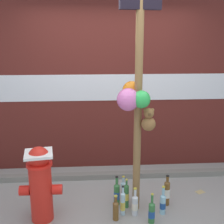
{
  "coord_description": "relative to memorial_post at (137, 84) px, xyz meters",
  "views": [
    {
      "loc": [
        -0.26,
        -2.89,
        2.04
      ],
      "look_at": [
        -0.05,
        0.23,
        1.23
      ],
      "focal_mm": 46.34,
      "sensor_mm": 36.0,
      "label": 1
    }
  ],
  "objects": [
    {
      "name": "ground_plane",
      "position": [
        -0.21,
        -0.22,
        -1.55
      ],
      "size": [
        14.0,
        14.0,
        0.0
      ],
      "primitive_type": "plane",
      "color": "gray"
    },
    {
      "name": "building_wall",
      "position": [
        -0.21,
        1.34,
        0.05
      ],
      "size": [
        10.0,
        0.21,
        3.2
      ],
      "color": "#561E19",
      "rests_on": "ground_plane"
    },
    {
      "name": "curb_strip",
      "position": [
        -0.21,
        0.82,
        -1.51
      ],
      "size": [
        8.0,
        0.12,
        0.08
      ],
      "primitive_type": "cube",
      "color": "slate",
      "rests_on": "ground_plane"
    },
    {
      "name": "memorial_post",
      "position": [
        0.0,
        0.0,
        0.0
      ],
      "size": [
        0.47,
        0.49,
        2.67
      ],
      "color": "olive",
      "rests_on": "ground_plane"
    },
    {
      "name": "fire_hydrant",
      "position": [
        -1.08,
        -0.13,
        -1.09
      ],
      "size": [
        0.48,
        0.34,
        0.89
      ],
      "color": "red",
      "rests_on": "ground_plane"
    },
    {
      "name": "bottle_0",
      "position": [
        -0.01,
        -0.12,
        -1.41
      ],
      "size": [
        0.07,
        0.07,
        0.35
      ],
      "color": "silver",
      "rests_on": "ground_plane"
    },
    {
      "name": "bottle_1",
      "position": [
        -0.09,
        0.04,
        -1.39
      ],
      "size": [
        0.06,
        0.06,
        0.38
      ],
      "color": "#337038",
      "rests_on": "ground_plane"
    },
    {
      "name": "bottle_2",
      "position": [
        0.42,
        0.07,
        -1.38
      ],
      "size": [
        0.07,
        0.07,
        0.4
      ],
      "color": "brown",
      "rests_on": "ground_plane"
    },
    {
      "name": "bottle_3",
      "position": [
        -0.24,
        -0.2,
        -1.42
      ],
      "size": [
        0.07,
        0.07,
        0.31
      ],
      "color": "brown",
      "rests_on": "ground_plane"
    },
    {
      "name": "bottle_4",
      "position": [
        0.16,
        -0.28,
        -1.42
      ],
      "size": [
        0.07,
        0.07,
        0.36
      ],
      "color": "#337038",
      "rests_on": "ground_plane"
    },
    {
      "name": "bottle_5",
      "position": [
        -0.15,
        -0.1,
        -1.41
      ],
      "size": [
        0.06,
        0.06,
        0.37
      ],
      "color": "#B2DBEA",
      "rests_on": "ground_plane"
    },
    {
      "name": "bottle_6",
      "position": [
        -0.2,
        0.11,
        -1.4
      ],
      "size": [
        0.07,
        0.07,
        0.38
      ],
      "color": "#337038",
      "rests_on": "ground_plane"
    },
    {
      "name": "bottle_7",
      "position": [
        -0.11,
        0.2,
        -1.41
      ],
      "size": [
        0.07,
        0.07,
        0.34
      ],
      "color": "#B2DBEA",
      "rests_on": "ground_plane"
    },
    {
      "name": "bottle_8",
      "position": [
        0.33,
        -0.12,
        -1.41
      ],
      "size": [
        0.07,
        0.07,
        0.36
      ],
      "color": "#93CCE0",
      "rests_on": "ground_plane"
    },
    {
      "name": "litter_0",
      "position": [
        0.95,
        0.33,
        -1.55
      ],
      "size": [
        0.14,
        0.13,
        0.01
      ],
      "primitive_type": "cube",
      "rotation": [
        0.0,
        0.0,
        0.41
      ],
      "color": "tan",
      "rests_on": "ground_plane"
    }
  ]
}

